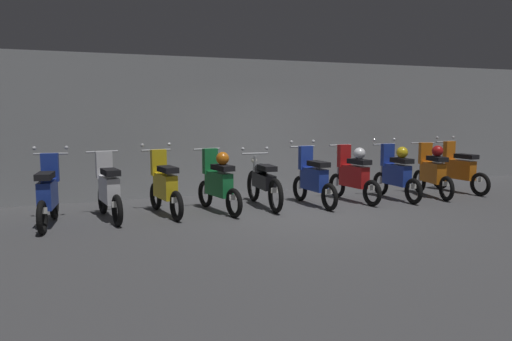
% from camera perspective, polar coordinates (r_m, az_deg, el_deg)
% --- Properties ---
extents(ground_plane, '(80.00, 80.00, 0.00)m').
position_cam_1_polar(ground_plane, '(9.30, 5.87, -4.92)').
color(ground_plane, '#4C4C4F').
extents(back_wall, '(16.84, 0.30, 3.06)m').
position_cam_1_polar(back_wall, '(11.72, -0.55, 5.07)').
color(back_wall, gray).
rests_on(back_wall, ground).
extents(motorbike_slot_0, '(0.58, 1.67, 1.29)m').
position_cam_1_polar(motorbike_slot_0, '(8.89, -22.66, -2.49)').
color(motorbike_slot_0, black).
rests_on(motorbike_slot_0, ground).
extents(motorbike_slot_1, '(0.56, 1.68, 1.18)m').
position_cam_1_polar(motorbike_slot_1, '(9.05, -16.49, -2.11)').
color(motorbike_slot_1, black).
rests_on(motorbike_slot_1, ground).
extents(motorbike_slot_2, '(0.59, 1.68, 1.29)m').
position_cam_1_polar(motorbike_slot_2, '(9.21, -10.41, -1.77)').
color(motorbike_slot_2, black).
rests_on(motorbike_slot_2, ground).
extents(motorbike_slot_3, '(0.56, 1.67, 1.18)m').
position_cam_1_polar(motorbike_slot_3, '(9.34, -4.35, -1.33)').
color(motorbike_slot_3, black).
rests_on(motorbike_slot_3, ground).
extents(motorbike_slot_4, '(0.59, 1.95, 1.15)m').
position_cam_1_polar(motorbike_slot_4, '(9.85, 0.84, -1.32)').
color(motorbike_slot_4, black).
rests_on(motorbike_slot_4, ground).
extents(motorbike_slot_5, '(0.59, 1.68, 1.29)m').
position_cam_1_polar(motorbike_slot_5, '(10.05, 6.53, -0.99)').
color(motorbike_slot_5, black).
rests_on(motorbike_slot_5, ground).
extents(motorbike_slot_6, '(0.56, 1.68, 1.18)m').
position_cam_1_polar(motorbike_slot_6, '(10.59, 11.05, -0.47)').
color(motorbike_slot_6, black).
rests_on(motorbike_slot_6, ground).
extents(motorbike_slot_7, '(0.59, 1.68, 1.29)m').
position_cam_1_polar(motorbike_slot_7, '(11.06, 15.69, -0.28)').
color(motorbike_slot_7, black).
rests_on(motorbike_slot_7, ground).
extents(motorbike_slot_8, '(0.58, 1.66, 1.18)m').
position_cam_1_polar(motorbike_slot_8, '(11.70, 19.47, -0.06)').
color(motorbike_slot_8, black).
rests_on(motorbike_slot_8, ground).
extents(motorbike_slot_9, '(0.59, 1.68, 1.29)m').
position_cam_1_polar(motorbike_slot_9, '(12.53, 22.13, 0.09)').
color(motorbike_slot_9, black).
rests_on(motorbike_slot_9, ground).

